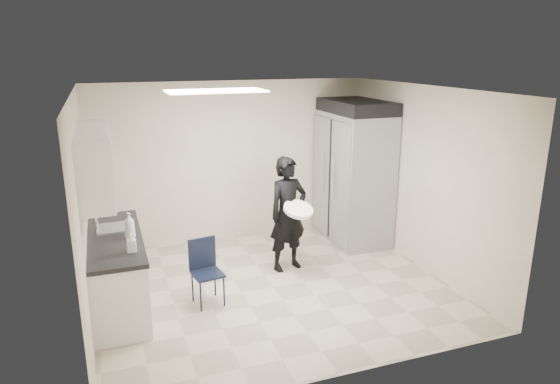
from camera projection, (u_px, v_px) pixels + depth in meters
name	position (u px, v px, depth m)	size (l,w,h in m)	color
floor	(273.00, 287.00, 6.67)	(4.50, 4.50, 0.00)	#BAAA92
ceiling	(273.00, 90.00, 5.95)	(4.50, 4.50, 0.00)	silver
back_wall	(233.00, 162.00, 8.12)	(4.50, 4.50, 0.00)	beige
left_wall	(83.00, 213.00, 5.58)	(4.00, 4.00, 0.00)	beige
right_wall	(423.00, 179.00, 7.04)	(4.00, 4.00, 0.00)	beige
ceiling_panel	(216.00, 91.00, 6.13)	(1.20, 0.60, 0.02)	white
lower_counter	(117.00, 273.00, 6.09)	(0.60, 1.90, 0.86)	silver
countertop	(114.00, 238.00, 5.97)	(0.64, 1.95, 0.05)	black
sink	(115.00, 232.00, 6.21)	(0.42, 0.40, 0.14)	gray
faucet	(97.00, 223.00, 6.10)	(0.02, 0.02, 0.24)	silver
upper_cabinets	(95.00, 162.00, 5.67)	(0.35, 1.80, 0.75)	silver
towel_dispenser	(91.00, 160.00, 6.75)	(0.22, 0.30, 0.35)	black
notice_sticker_left	(85.00, 217.00, 5.69)	(0.00, 0.12, 0.07)	yellow
notice_sticker_right	(85.00, 215.00, 5.88)	(0.00, 0.12, 0.07)	yellow
commercial_fridge	(354.00, 178.00, 8.13)	(0.80, 1.35, 2.10)	gray
fridge_compressor	(357.00, 107.00, 7.81)	(0.80, 1.35, 0.20)	black
folding_chair	(207.00, 274.00, 6.14)	(0.35, 0.35, 0.80)	black
man_tuxedo	(288.00, 214.00, 7.04)	(0.60, 0.40, 1.65)	black
bucket_lid	(298.00, 209.00, 6.80)	(0.41, 0.41, 0.05)	white
soap_bottle_a	(129.00, 226.00, 5.86)	(0.12, 0.12, 0.32)	white
soap_bottle_b	(131.00, 243.00, 5.48)	(0.10, 0.10, 0.21)	#A0A0AB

